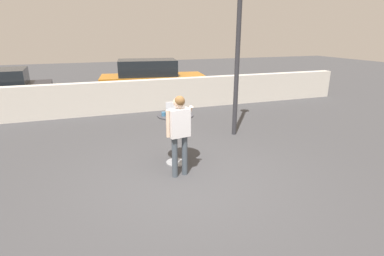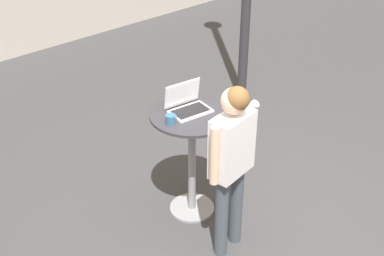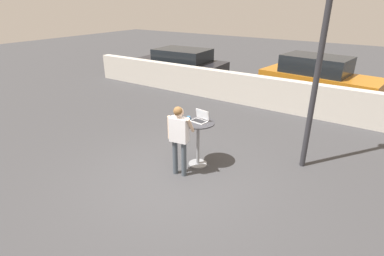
{
  "view_description": "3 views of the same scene",
  "coord_description": "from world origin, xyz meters",
  "px_view_note": "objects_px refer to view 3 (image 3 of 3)",
  "views": [
    {
      "loc": [
        -1.57,
        -4.87,
        2.65
      ],
      "look_at": [
        0.27,
        0.36,
        0.88
      ],
      "focal_mm": 28.0,
      "sensor_mm": 36.0,
      "label": 1
    },
    {
      "loc": [
        -2.6,
        -2.23,
        3.35
      ],
      "look_at": [
        -0.17,
        0.52,
        1.12
      ],
      "focal_mm": 50.0,
      "sensor_mm": 36.0,
      "label": 2
    },
    {
      "loc": [
        3.33,
        -4.37,
        3.55
      ],
      "look_at": [
        0.11,
        0.43,
        1.05
      ],
      "focal_mm": 28.0,
      "sensor_mm": 36.0,
      "label": 3
    }
  ],
  "objects_px": {
    "parked_car_near_street": "(318,77)",
    "standing_person": "(179,133)",
    "laptop": "(200,119)",
    "coffee_mug": "(189,118)",
    "street_lamp": "(327,14)",
    "parked_car_further_down": "(180,64)",
    "cafe_table": "(198,135)"
  },
  "relations": [
    {
      "from": "street_lamp",
      "to": "standing_person",
      "type": "bearing_deg",
      "value": -138.48
    },
    {
      "from": "parked_car_further_down",
      "to": "coffee_mug",
      "type": "bearing_deg",
      "value": -52.51
    },
    {
      "from": "parked_car_further_down",
      "to": "standing_person",
      "type": "bearing_deg",
      "value": -54.1
    },
    {
      "from": "cafe_table",
      "to": "laptop",
      "type": "bearing_deg",
      "value": 84.87
    },
    {
      "from": "laptop",
      "to": "parked_car_near_street",
      "type": "bearing_deg",
      "value": 81.99
    },
    {
      "from": "cafe_table",
      "to": "laptop",
      "type": "height_order",
      "value": "laptop"
    },
    {
      "from": "street_lamp",
      "to": "parked_car_further_down",
      "type": "bearing_deg",
      "value": 145.5
    },
    {
      "from": "coffee_mug",
      "to": "street_lamp",
      "type": "xyz_separation_m",
      "value": [
        2.28,
        1.32,
        2.17
      ]
    },
    {
      "from": "laptop",
      "to": "coffee_mug",
      "type": "relative_size",
      "value": 3.31
    },
    {
      "from": "standing_person",
      "to": "parked_car_further_down",
      "type": "height_order",
      "value": "standing_person"
    },
    {
      "from": "coffee_mug",
      "to": "street_lamp",
      "type": "distance_m",
      "value": 3.42
    },
    {
      "from": "laptop",
      "to": "parked_car_further_down",
      "type": "relative_size",
      "value": 0.09
    },
    {
      "from": "coffee_mug",
      "to": "street_lamp",
      "type": "relative_size",
      "value": 0.02
    },
    {
      "from": "parked_car_near_street",
      "to": "parked_car_further_down",
      "type": "height_order",
      "value": "parked_car_near_street"
    },
    {
      "from": "parked_car_near_street",
      "to": "laptop",
      "type": "bearing_deg",
      "value": -98.01
    },
    {
      "from": "parked_car_near_street",
      "to": "street_lamp",
      "type": "height_order",
      "value": "street_lamp"
    },
    {
      "from": "cafe_table",
      "to": "parked_car_further_down",
      "type": "xyz_separation_m",
      "value": [
        -4.93,
        6.1,
        0.02
      ]
    },
    {
      "from": "cafe_table",
      "to": "parked_car_further_down",
      "type": "bearing_deg",
      "value": 128.97
    },
    {
      "from": "standing_person",
      "to": "street_lamp",
      "type": "bearing_deg",
      "value": 41.52
    },
    {
      "from": "coffee_mug",
      "to": "parked_car_near_street",
      "type": "height_order",
      "value": "parked_car_near_street"
    },
    {
      "from": "cafe_table",
      "to": "street_lamp",
      "type": "xyz_separation_m",
      "value": [
        2.04,
        1.31,
        2.54
      ]
    },
    {
      "from": "parked_car_further_down",
      "to": "street_lamp",
      "type": "height_order",
      "value": "street_lamp"
    },
    {
      "from": "cafe_table",
      "to": "laptop",
      "type": "distance_m",
      "value": 0.39
    },
    {
      "from": "cafe_table",
      "to": "parked_car_further_down",
      "type": "height_order",
      "value": "parked_car_further_down"
    },
    {
      "from": "standing_person",
      "to": "laptop",
      "type": "bearing_deg",
      "value": 80.99
    },
    {
      "from": "cafe_table",
      "to": "parked_car_near_street",
      "type": "relative_size",
      "value": 0.24
    },
    {
      "from": "coffee_mug",
      "to": "street_lamp",
      "type": "height_order",
      "value": "street_lamp"
    },
    {
      "from": "parked_car_near_street",
      "to": "standing_person",
      "type": "bearing_deg",
      "value": -98.1
    },
    {
      "from": "cafe_table",
      "to": "coffee_mug",
      "type": "xyz_separation_m",
      "value": [
        -0.25,
        -0.01,
        0.37
      ]
    },
    {
      "from": "coffee_mug",
      "to": "parked_car_near_street",
      "type": "relative_size",
      "value": 0.03
    },
    {
      "from": "laptop",
      "to": "street_lamp",
      "type": "distance_m",
      "value": 3.21
    },
    {
      "from": "coffee_mug",
      "to": "standing_person",
      "type": "bearing_deg",
      "value": -75.38
    }
  ]
}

